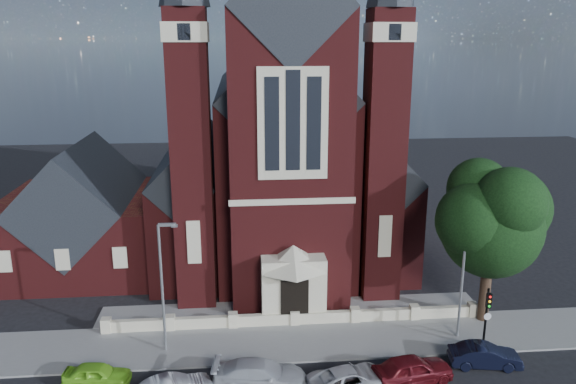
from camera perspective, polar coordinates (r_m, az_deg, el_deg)
name	(u,v)px	position (r m, az deg, el deg)	size (l,w,h in m)	color
ground	(284,273)	(45.33, -0.43, -8.22)	(120.00, 120.00, 0.00)	black
pavement_strip	(298,341)	(35.99, 1.01, -14.88)	(60.00, 5.00, 0.12)	gray
forecourt_paving	(292,311)	(39.48, 0.37, -11.98)	(26.00, 3.00, 0.14)	gray
forecourt_wall	(295,325)	(37.72, 0.67, -13.36)	(24.00, 0.40, 0.90)	beige
church	(276,153)	(50.47, -1.20, 3.98)	(20.01, 34.90, 29.20)	#521616
parish_hall	(83,219)	(48.27, -20.07, -2.62)	(12.00, 12.20, 10.24)	#521616
street_tree	(496,222)	(37.59, 20.34, -2.92)	(6.40, 6.60, 10.70)	black
street_lamp_left	(163,281)	(33.58, -12.56, -8.79)	(1.16, 0.22, 8.09)	gray
street_lamp_right	(465,269)	(35.92, 17.50, -7.52)	(1.16, 0.22, 8.09)	gray
traffic_signal	(487,311)	(35.79, 19.57, -11.34)	(0.28, 0.42, 4.00)	black
car_lime_van	(97,375)	(33.41, -18.81, -17.16)	(1.45, 3.60, 1.23)	#84D92B
car_silver_b	(260,375)	(31.60, -2.82, -18.04)	(2.07, 5.09, 1.48)	#B6BABF
car_white_suv	(350,379)	(31.58, 6.35, -18.38)	(2.10, 4.55, 1.27)	silver
car_dark_red	(412,369)	(32.64, 12.51, -17.17)	(1.81, 4.50, 1.53)	#5B0F15
car_navy	(485,356)	(35.12, 19.37, -15.42)	(1.40, 4.01, 1.32)	black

